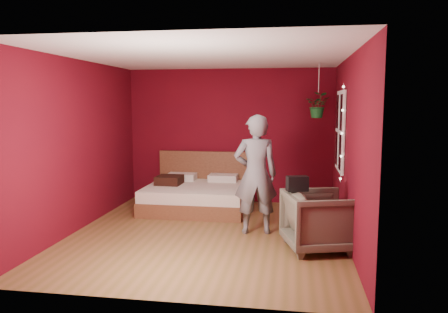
% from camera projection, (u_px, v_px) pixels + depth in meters
% --- Properties ---
extents(floor, '(4.50, 4.50, 0.00)m').
position_uv_depth(floor, '(207.00, 234.00, 6.50)').
color(floor, brown).
rests_on(floor, ground).
extents(room_walls, '(4.04, 4.54, 2.62)m').
position_uv_depth(room_walls, '(207.00, 121.00, 6.30)').
color(room_walls, '#5E0915').
rests_on(room_walls, ground).
extents(window, '(0.05, 0.97, 1.27)m').
position_uv_depth(window, '(340.00, 131.00, 6.89)').
color(window, white).
rests_on(window, room_walls).
extents(fairy_lights, '(0.04, 0.04, 1.45)m').
position_uv_depth(fairy_lights, '(342.00, 133.00, 6.38)').
color(fairy_lights, silver).
rests_on(fairy_lights, room_walls).
extents(bed, '(1.81, 1.54, 1.00)m').
position_uv_depth(bed, '(198.00, 195.00, 8.03)').
color(bed, brown).
rests_on(bed, ground).
extents(person, '(0.72, 0.54, 1.78)m').
position_uv_depth(person, '(256.00, 175.00, 6.47)').
color(person, slate).
rests_on(person, ground).
extents(armchair, '(1.06, 1.05, 0.79)m').
position_uv_depth(armchair, '(319.00, 221.00, 5.78)').
color(armchair, '#5F5B4B').
rests_on(armchair, ground).
extents(handbag, '(0.31, 0.21, 0.20)m').
position_uv_depth(handbag, '(297.00, 184.00, 5.75)').
color(handbag, black).
rests_on(handbag, armchair).
extents(throw_pillow, '(0.46, 0.46, 0.16)m').
position_uv_depth(throw_pillow, '(169.00, 180.00, 8.03)').
color(throw_pillow, black).
rests_on(throw_pillow, bed).
extents(hanging_plant, '(0.45, 0.41, 0.91)m').
position_uv_depth(hanging_plant, '(318.00, 105.00, 7.24)').
color(hanging_plant, silver).
rests_on(hanging_plant, room_walls).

